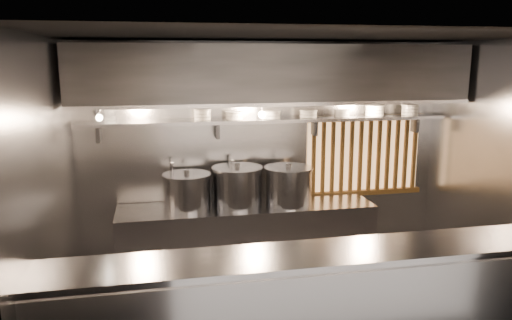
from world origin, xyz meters
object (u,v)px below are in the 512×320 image
object	(u,v)px
heat_lamp	(96,112)
stock_pot_mid	(288,186)
stock_pot_left	(187,191)
stock_pot_right	(237,186)
pendant_bulb	(262,115)

from	to	relation	value
heat_lamp	stock_pot_mid	size ratio (longest dim) A/B	0.49
heat_lamp	stock_pot_left	size ratio (longest dim) A/B	0.55
stock_pot_left	stock_pot_right	distance (m)	0.59
pendant_bulb	heat_lamp	bearing A→B (deg)	-169.00
stock_pot_mid	heat_lamp	bearing A→B (deg)	-173.50
pendant_bulb	stock_pot_right	world-z (taller)	pendant_bulb
heat_lamp	pendant_bulb	size ratio (longest dim) A/B	1.87
heat_lamp	stock_pot_right	size ratio (longest dim) A/B	0.55
stock_pot_left	heat_lamp	bearing A→B (deg)	-161.59
pendant_bulb	stock_pot_mid	distance (m)	0.89
stock_pot_left	stock_pot_mid	xyz separation A→B (m)	(1.18, -0.06, 0.02)
heat_lamp	pendant_bulb	xyz separation A→B (m)	(1.80, 0.35, -0.11)
heat_lamp	stock_pot_right	bearing A→B (deg)	11.46
stock_pot_mid	pendant_bulb	bearing A→B (deg)	159.22
stock_pot_left	stock_pot_mid	distance (m)	1.18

